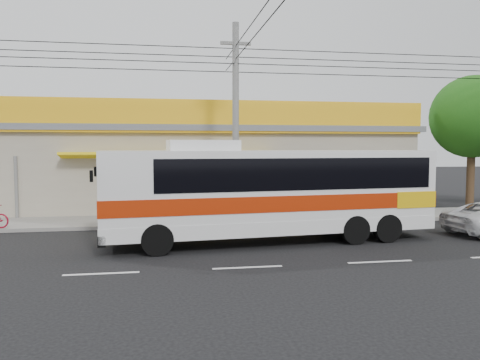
# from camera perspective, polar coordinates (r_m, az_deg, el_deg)

# --- Properties ---
(ground) EXTENTS (120.00, 120.00, 0.00)m
(ground) POSITION_cam_1_polar(r_m,az_deg,el_deg) (15.84, -0.72, -8.37)
(ground) COLOR black
(ground) RESTS_ON ground
(sidewalk) EXTENTS (30.00, 3.20, 0.15)m
(sidewalk) POSITION_cam_1_polar(r_m,az_deg,el_deg) (21.68, -3.14, -4.81)
(sidewalk) COLOR gray
(sidewalk) RESTS_ON ground
(lane_markings) EXTENTS (50.00, 0.12, 0.01)m
(lane_markings) POSITION_cam_1_polar(r_m,az_deg,el_deg) (13.44, 0.93, -10.62)
(lane_markings) COLOR silver
(lane_markings) RESTS_ON ground
(storefront_building) EXTENTS (22.60, 9.20, 5.70)m
(storefront_building) POSITION_cam_1_polar(r_m,az_deg,el_deg) (26.96, -4.47, 1.66)
(storefront_building) COLOR gray
(storefront_building) RESTS_ON ground
(coach_bus) EXTENTS (11.98, 3.58, 3.64)m
(coach_bus) POSITION_cam_1_polar(r_m,az_deg,el_deg) (16.74, 4.39, -0.98)
(coach_bus) COLOR silver
(coach_bus) RESTS_ON ground
(utility_pole) EXTENTS (34.00, 14.00, 8.63)m
(utility_pole) POSITION_cam_1_polar(r_m,az_deg,el_deg) (20.35, -0.54, 14.54)
(utility_pole) COLOR #60605D
(utility_pole) RESTS_ON ground
(tree_far) EXTENTS (4.33, 4.33, 7.17)m
(tree_far) POSITION_cam_1_polar(r_m,az_deg,el_deg) (27.72, 26.79, 6.59)
(tree_far) COLOR #342014
(tree_far) RESTS_ON ground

